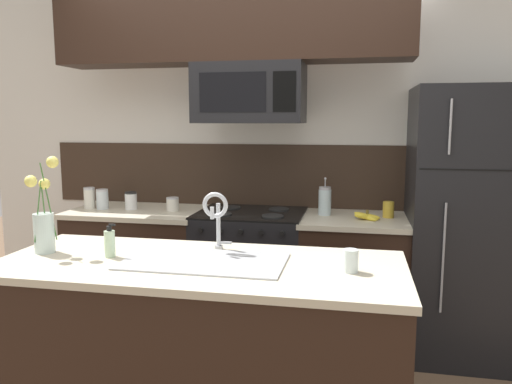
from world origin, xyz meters
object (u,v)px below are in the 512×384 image
storage_jar_medium (102,199)px  stove_range (251,274)px  microwave (250,94)px  sink_faucet (216,213)px  banana_bunch (367,216)px  spare_glass (351,261)px  storage_jar_tall (90,198)px  dish_soap_bottle (110,243)px  refrigerator (477,224)px  storage_jar_short (131,201)px  french_press (325,201)px  flower_vase (44,224)px  storage_jar_squat (173,204)px  coffee_tin (388,210)px

storage_jar_medium → stove_range: bearing=1.6°
microwave → sink_faucet: 1.21m
banana_bunch → stove_range: bearing=175.7°
spare_glass → microwave: bearing=119.9°
storage_jar_tall → dish_soap_bottle: (0.81, -1.22, -0.01)m
storage_jar_tall → refrigerator: bearing=1.0°
storage_jar_short → french_press: bearing=2.4°
storage_jar_medium → flower_vase: flower_vase is taller
microwave → refrigerator: size_ratio=0.42×
french_press → sink_faucet: sink_faucet is taller
refrigerator → storage_jar_short: size_ratio=13.63×
microwave → storage_jar_medium: (-1.14, -0.01, -0.77)m
stove_range → storage_jar_squat: 0.77m
storage_jar_squat → stove_range: bearing=-0.6°
refrigerator → dish_soap_bottle: size_ratio=10.82×
microwave → coffee_tin: size_ratio=6.77×
french_press → flower_vase: 1.85m
stove_range → storage_jar_tall: 1.35m
storage_jar_medium → sink_faucet: (1.18, -1.01, 0.12)m
microwave → storage_jar_squat: microwave is taller
storage_jar_medium → banana_bunch: size_ratio=0.79×
stove_range → microwave: bearing=-89.8°
storage_jar_tall → sink_faucet: sink_faucet is taller
stove_range → dish_soap_bottle: (-0.43, -1.25, 0.52)m
microwave → coffee_tin: bearing=4.3°
storage_jar_short → storage_jar_squat: size_ratio=1.33×
storage_jar_medium → storage_jar_squat: 0.55m
flower_vase → storage_jar_medium: bearing=105.7°
storage_jar_squat → sink_faucet: bearing=-58.8°
microwave → storage_jar_medium: 1.37m
storage_jar_tall → french_press: french_press is taller
refrigerator → coffee_tin: refrigerator is taller
microwave → dish_soap_bottle: 1.52m
stove_range → dish_soap_bottle: dish_soap_bottle is taller
microwave → sink_faucet: microwave is taller
refrigerator → flower_vase: refrigerator is taller
stove_range → banana_bunch: size_ratio=4.90×
coffee_tin → storage_jar_tall: bearing=-177.9°
dish_soap_bottle → spare_glass: dish_soap_bottle is taller
storage_jar_squat → microwave: bearing=-2.6°
dish_soap_bottle → spare_glass: bearing=-0.8°
refrigerator → banana_bunch: size_ratio=9.41×
storage_jar_squat → flower_vase: size_ratio=0.20×
storage_jar_tall → french_press: 1.77m
coffee_tin → flower_vase: (-1.75, -1.29, 0.09)m
refrigerator → storage_jar_tall: 2.77m
spare_glass → sink_faucet: bearing=161.5°
storage_jar_tall → storage_jar_short: (0.32, 0.03, -0.01)m
microwave → storage_jar_tall: microwave is taller
storage_jar_squat → flower_vase: flower_vase is taller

